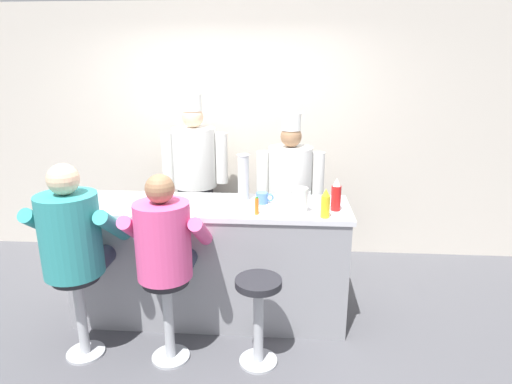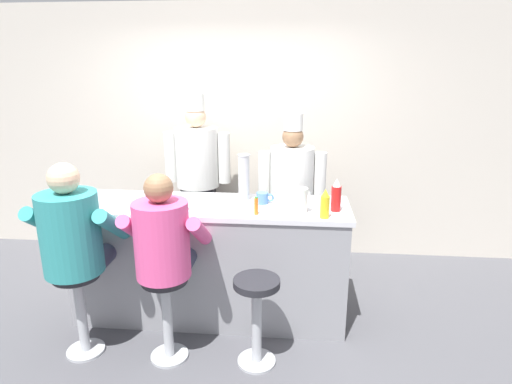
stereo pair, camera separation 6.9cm
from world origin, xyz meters
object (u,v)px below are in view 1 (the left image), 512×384
object	(u,v)px
breakfast_plate	(176,207)
cereal_bowl	(233,206)
cook_in_whites_far	(290,191)
diner_seated_teal	(74,239)
cook_in_whites_near	(195,172)
empty_stool_round	(258,308)
mustard_bottle_yellow	(325,204)
diner_seated_pink	(165,245)
hot_sauce_bottle_orange	(257,206)
ketchup_bottle_red	(336,196)
water_pitcher_clear	(300,200)
coffee_mug_blue	(263,198)
cup_stack_steel	(243,177)

from	to	relation	value
breakfast_plate	cereal_bowl	size ratio (longest dim) A/B	1.63
cook_in_whites_far	diner_seated_teal	bearing A→B (deg)	-138.93
breakfast_plate	cook_in_whites_near	distance (m)	1.25
empty_stool_round	mustard_bottle_yellow	bearing A→B (deg)	38.10
cereal_bowl	breakfast_plate	bearing A→B (deg)	-178.82
diner_seated_teal	diner_seated_pink	distance (m)	0.64
hot_sauce_bottle_orange	diner_seated_pink	size ratio (longest dim) A/B	0.10
diner_seated_teal	cook_in_whites_far	distance (m)	1.99
ketchup_bottle_red	cereal_bowl	xyz separation A→B (m)	(-0.79, -0.04, -0.09)
cereal_bowl	mustard_bottle_yellow	bearing A→B (deg)	-10.48
diner_seated_teal	diner_seated_pink	xyz separation A→B (m)	(0.64, -0.00, -0.03)
diner_seated_teal	cook_in_whites_far	xyz separation A→B (m)	(1.50, 1.31, -0.00)
cereal_bowl	empty_stool_round	xyz separation A→B (m)	(0.23, -0.49, -0.58)
diner_seated_teal	cook_in_whites_near	size ratio (longest dim) A/B	0.81
hot_sauce_bottle_orange	water_pitcher_clear	size ratio (longest dim) A/B	0.73
cereal_bowl	coffee_mug_blue	size ratio (longest dim) A/B	0.95
breakfast_plate	diner_seated_teal	bearing A→B (deg)	-144.00
ketchup_bottle_red	cup_stack_steel	xyz separation A→B (m)	(-0.73, 0.21, 0.07)
water_pitcher_clear	cook_in_whites_far	size ratio (longest dim) A/B	0.11
breakfast_plate	diner_seated_teal	distance (m)	0.77
coffee_mug_blue	cup_stack_steel	bearing A→B (deg)	152.43
coffee_mug_blue	diner_seated_teal	bearing A→B (deg)	-153.87
mustard_bottle_yellow	hot_sauce_bottle_orange	size ratio (longest dim) A/B	1.61
mustard_bottle_yellow	coffee_mug_blue	xyz separation A→B (m)	(-0.47, 0.30, -0.06)
breakfast_plate	coffee_mug_blue	world-z (taller)	coffee_mug_blue
cup_stack_steel	empty_stool_round	world-z (taller)	cup_stack_steel
water_pitcher_clear	diner_seated_pink	bearing A→B (deg)	-154.04
breakfast_plate	cook_in_whites_near	world-z (taller)	cook_in_whites_near
ketchup_bottle_red	cook_in_whites_near	xyz separation A→B (m)	(-1.35, 1.19, -0.13)
water_pitcher_clear	empty_stool_round	xyz separation A→B (m)	(-0.28, -0.48, -0.64)
cook_in_whites_near	cook_in_whites_far	distance (m)	1.07
mustard_bottle_yellow	diner_seated_teal	xyz separation A→B (m)	(-1.75, -0.33, -0.19)
hot_sauce_bottle_orange	cook_in_whites_far	distance (m)	1.00
cook_in_whites_far	water_pitcher_clear	bearing A→B (deg)	-85.37
hot_sauce_bottle_orange	cup_stack_steel	xyz separation A→B (m)	(-0.13, 0.36, 0.13)
cook_in_whites_near	diner_seated_teal	bearing A→B (deg)	-106.47
mustard_bottle_yellow	water_pitcher_clear	bearing A→B (deg)	146.58
cereal_bowl	cup_stack_steel	size ratio (longest dim) A/B	0.36
ketchup_bottle_red	cook_in_whites_near	distance (m)	1.80
mustard_bottle_yellow	breakfast_plate	world-z (taller)	mustard_bottle_yellow
mustard_bottle_yellow	cook_in_whites_far	xyz separation A→B (m)	(-0.25, 0.98, -0.19)
coffee_mug_blue	breakfast_plate	bearing A→B (deg)	-164.80
hot_sauce_bottle_orange	breakfast_plate	world-z (taller)	hot_sauce_bottle_orange
breakfast_plate	empty_stool_round	bearing A→B (deg)	-35.56
ketchup_bottle_red	mustard_bottle_yellow	size ratio (longest dim) A/B	1.16
water_pitcher_clear	empty_stool_round	bearing A→B (deg)	-120.25
ketchup_bottle_red	cup_stack_steel	bearing A→B (deg)	163.66
cook_in_whites_near	cook_in_whites_far	size ratio (longest dim) A/B	1.09
empty_stool_round	cook_in_whites_near	world-z (taller)	cook_in_whites_near
ketchup_bottle_red	empty_stool_round	bearing A→B (deg)	-136.22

